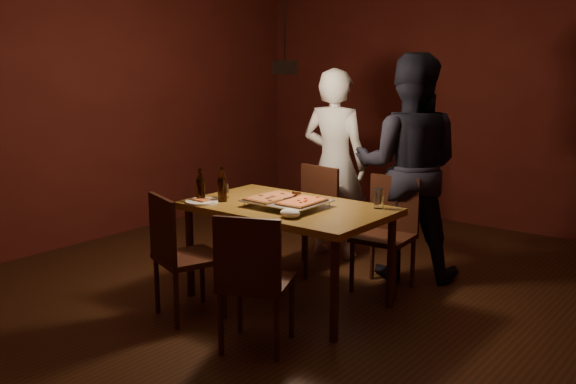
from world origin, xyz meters
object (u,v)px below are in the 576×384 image
Objects in this scene: chair_far_right at (388,222)px; pizza_tray at (287,203)px; chair_far_left at (311,208)px; chair_near_left at (177,245)px; diner_white at (335,164)px; chair_near_right at (253,270)px; plate_slice at (202,201)px; dining_table at (288,215)px; beer_bottle_b at (222,184)px; pendant_lamp at (285,66)px; beer_bottle_a at (201,185)px; diner_dark at (408,167)px.

chair_far_right is 0.92m from pizza_tray.
chair_far_left and chair_near_left have the same top height.
diner_white is at bearing 111.45° from pizza_tray.
chair_near_right is 1.07m from plate_slice.
chair_near_right is at bearing -66.14° from dining_table.
chair_far_right is 1.82× the size of beer_bottle_b.
chair_near_left is 0.49× the size of pendant_lamp.
pendant_lamp reaches higher than chair_near_right.
pendant_lamp is (0.28, -1.09, 0.89)m from diner_white.
pendant_lamp reaches higher than beer_bottle_b.
beer_bottle_a is 1.73m from diner_dark.
pendant_lamp is (-0.14, 0.15, 0.99)m from pizza_tray.
pizza_tray is 1.01m from pendant_lamp.
chair_near_right is 1.00× the size of pizza_tray.
chair_far_right reaches higher than pizza_tray.
beer_bottle_a is (-0.20, 0.43, 0.34)m from chair_near_left.
dining_table is at bearing 55.37° from chair_far_right.
plate_slice is 1.55m from diner_white.
chair_far_right is at bearing 79.77° from chair_near_left.
plate_slice is (-0.92, 0.48, 0.22)m from chair_near_right.
diner_dark reaches higher than beer_bottle_b.
dining_table is 0.86m from chair_far_left.
chair_near_right is (0.71, -1.59, 0.00)m from chair_far_left.
chair_far_left is 1.74m from chair_near_right.
chair_far_right is at bearing 46.38° from beer_bottle_b.
chair_near_left is 1.51m from pendant_lamp.
chair_near_left is 2.12× the size of beer_bottle_a.
pendant_lamp is (-0.48, 0.93, 1.22)m from chair_near_right.
diner_dark is (0.04, 1.92, 0.39)m from chair_near_right.
plate_slice is (0.04, -0.03, -0.12)m from beer_bottle_a.
beer_bottle_b is 0.15× the size of diner_white.
chair_far_left is 0.54m from diner_white.
beer_bottle_a is (-1.04, -1.04, 0.34)m from chair_far_right.
diner_dark is (1.01, 1.40, 0.06)m from beer_bottle_a.
pizza_tray is 1.31m from diner_white.
plate_slice is at bearing 42.61° from chair_far_right.
beer_bottle_a is at bearing -139.73° from pendant_lamp.
chair_far_left is 1.41m from pendant_lamp.
chair_near_right is at bearing -62.65° from pendant_lamp.
beer_bottle_a is 1.09m from pendant_lamp.
diner_dark reaches higher than diner_white.
beer_bottle_a is 0.14× the size of diner_dark.
beer_bottle_b is at bearing -137.98° from pendant_lamp.
chair_near_right is 1.61m from pendant_lamp.
beer_bottle_a is at bearing 128.59° from chair_near_right.
pizza_tray is at bearing 57.68° from chair_far_right.
beer_bottle_b is 1.57m from diner_dark.
diner_dark is at bearing 74.30° from pizza_tray.
diner_dark is at bearing 56.14° from beer_bottle_b.
chair_near_right is 2.24× the size of plate_slice.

